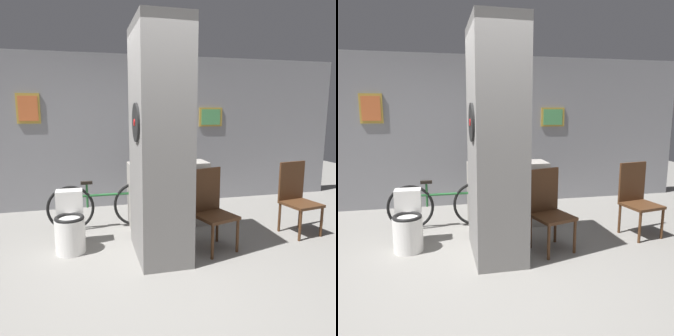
{
  "view_description": "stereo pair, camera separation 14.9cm",
  "coord_description": "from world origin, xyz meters",
  "views": [
    {
      "loc": [
        -0.72,
        -3.09,
        1.68
      ],
      "look_at": [
        0.27,
        0.88,
        0.95
      ],
      "focal_mm": 35.0,
      "sensor_mm": 36.0,
      "label": 1
    },
    {
      "loc": [
        -0.57,
        -3.12,
        1.68
      ],
      "look_at": [
        0.27,
        0.88,
        0.95
      ],
      "focal_mm": 35.0,
      "sensor_mm": 36.0,
      "label": 2
    }
  ],
  "objects": [
    {
      "name": "bottle_short",
      "position": [
        0.18,
        1.46,
        1.01
      ],
      "size": [
        0.08,
        0.08,
        0.21
      ],
      "color": "olive",
      "rests_on": "counter_shelf"
    },
    {
      "name": "chair_near_pillar",
      "position": [
        0.72,
        0.5,
        0.52
      ],
      "size": [
        0.54,
        0.54,
        0.98
      ],
      "rotation": [
        0.0,
        0.0,
        0.3
      ],
      "color": "#4C2D19",
      "rests_on": "ground_plane"
    },
    {
      "name": "pillar_center",
      "position": [
        0.07,
        0.48,
        1.3
      ],
      "size": [
        0.59,
        0.96,
        2.6
      ],
      "color": "gray",
      "rests_on": "ground_plane"
    },
    {
      "name": "chair_by_doorway",
      "position": [
        2.05,
        0.7,
        0.52
      ],
      "size": [
        0.5,
        0.5,
        0.98
      ],
      "rotation": [
        0.0,
        0.0,
        0.17
      ],
      "color": "#4C2D19",
      "rests_on": "ground_plane"
    },
    {
      "name": "toilet",
      "position": [
        -0.95,
        0.82,
        0.31
      ],
      "size": [
        0.35,
        0.51,
        0.7
      ],
      "color": "white",
      "rests_on": "ground_plane"
    },
    {
      "name": "ground_plane",
      "position": [
        0.0,
        0.0,
        0.0
      ],
      "size": [
        14.0,
        14.0,
        0.0
      ],
      "primitive_type": "plane",
      "color": "gray"
    },
    {
      "name": "counter_shelf",
      "position": [
        0.41,
        1.44,
        0.47
      ],
      "size": [
        1.15,
        0.44,
        0.93
      ],
      "color": "gray",
      "rests_on": "ground_plane"
    },
    {
      "name": "bicycle",
      "position": [
        -0.51,
        1.49,
        0.34
      ],
      "size": [
        1.57,
        0.42,
        0.7
      ],
      "color": "black",
      "rests_on": "ground_plane"
    },
    {
      "name": "wall_back",
      "position": [
        0.0,
        2.63,
        1.3
      ],
      "size": [
        8.0,
        0.09,
        2.6
      ],
      "color": "gray",
      "rests_on": "ground_plane"
    },
    {
      "name": "bottle_tall",
      "position": [
        0.3,
        1.38,
        1.03
      ],
      "size": [
        0.08,
        0.08,
        0.27
      ],
      "color": "silver",
      "rests_on": "counter_shelf"
    }
  ]
}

